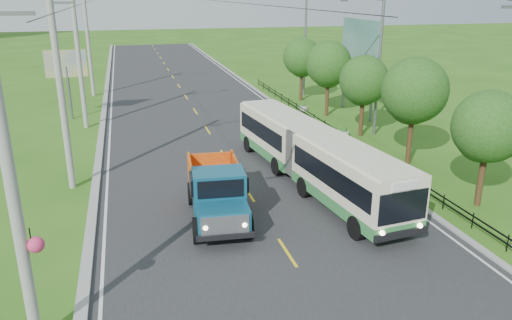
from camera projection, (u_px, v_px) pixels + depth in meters
name	position (u px, v px, depth m)	size (l,w,h in m)	color
ground	(287.00, 253.00, 18.64)	(240.00, 240.00, 0.00)	#2F6016
road	(203.00, 123.00, 36.96)	(14.00, 120.00, 0.02)	#28282B
curb_left	(102.00, 129.00, 35.20)	(0.40, 120.00, 0.15)	#9E9E99
curb_right	(294.00, 117.00, 38.67)	(0.30, 120.00, 0.10)	#9E9E99
edge_line_left	(110.00, 129.00, 35.35)	(0.12, 120.00, 0.00)	silver
edge_line_right	(288.00, 118.00, 38.56)	(0.12, 120.00, 0.00)	silver
centre_dash	(287.00, 252.00, 18.63)	(0.12, 2.20, 0.00)	yellow
railing_right	(336.00, 133.00, 33.30)	(0.04, 40.00, 0.60)	black
pole_nearest	(12.00, 176.00, 12.32)	(3.51, 0.44, 10.00)	gray
pole_near	(61.00, 86.00, 23.26)	(3.51, 0.32, 10.00)	gray
pole_mid	(79.00, 56.00, 34.25)	(3.51, 0.32, 10.00)	gray
pole_far	(88.00, 40.00, 45.24)	(3.51, 0.32, 10.00)	gray
tree_second	(487.00, 130.00, 21.85)	(3.18, 3.26, 5.30)	#382314
tree_third	(414.00, 94.00, 27.20)	(3.60, 3.62, 6.00)	#382314
tree_fourth	(364.00, 83.00, 32.82)	(3.24, 3.31, 5.40)	#382314
tree_fifth	(328.00, 66.00, 38.23)	(3.48, 3.52, 5.80)	#382314
tree_back	(302.00, 59.00, 43.79)	(3.30, 3.36, 5.50)	#382314
streetlight_mid	(377.00, 62.00, 32.46)	(3.02, 0.20, 9.07)	slate
streetlight_far	(304.00, 42.00, 45.29)	(3.02, 0.20, 9.07)	slate
planter_near	(408.00, 172.00, 26.12)	(0.64, 0.64, 0.67)	silver
planter_mid	(344.00, 133.00, 33.45)	(0.64, 0.64, 0.67)	silver
planter_far	(303.00, 107.00, 40.78)	(0.64, 0.64, 0.67)	silver
billboard_left	(66.00, 68.00, 37.09)	(3.00, 0.20, 5.20)	slate
billboard_right	(360.00, 46.00, 38.22)	(0.24, 6.00, 7.30)	slate
bus	(312.00, 152.00, 24.77)	(3.99, 14.78, 2.82)	#33803F
dump_truck	(217.00, 188.00, 21.02)	(2.70, 6.02, 2.46)	navy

